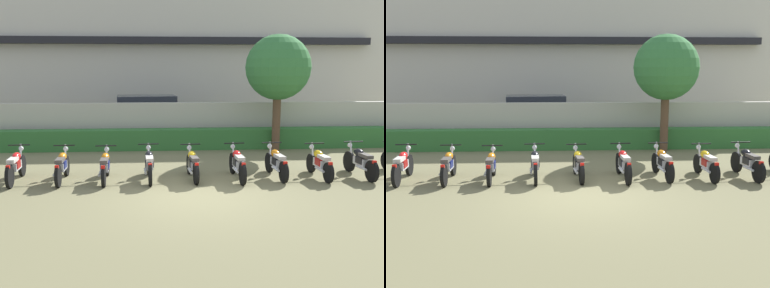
# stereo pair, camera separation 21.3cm
# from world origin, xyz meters

# --- Properties ---
(ground) EXTENTS (60.00, 60.00, 0.00)m
(ground) POSITION_xyz_m (0.00, 0.00, 0.00)
(ground) COLOR olive
(building) EXTENTS (24.47, 6.50, 8.61)m
(building) POSITION_xyz_m (0.00, 15.97, 4.30)
(building) COLOR beige
(building) RESTS_ON ground
(compound_wall) EXTENTS (23.24, 0.30, 1.77)m
(compound_wall) POSITION_xyz_m (0.00, 7.17, 0.89)
(compound_wall) COLOR #BCB7A8
(compound_wall) RESTS_ON ground
(hedge_row) EXTENTS (18.59, 0.70, 0.79)m
(hedge_row) POSITION_xyz_m (0.00, 6.47, 0.40)
(hedge_row) COLOR #337033
(hedge_row) RESTS_ON ground
(parked_car) EXTENTS (4.65, 2.41, 1.89)m
(parked_car) POSITION_xyz_m (-1.40, 10.07, 0.94)
(parked_car) COLOR navy
(parked_car) RESTS_ON ground
(tree_near_inspector) EXTENTS (2.44, 2.44, 4.39)m
(tree_near_inspector) POSITION_xyz_m (3.50, 5.84, 3.14)
(tree_near_inspector) COLOR brown
(tree_near_inspector) RESTS_ON ground
(motorcycle_in_row_1) EXTENTS (0.60, 1.96, 0.97)m
(motorcycle_in_row_1) POSITION_xyz_m (-4.93, 1.79, 0.45)
(motorcycle_in_row_1) COLOR black
(motorcycle_in_row_1) RESTS_ON ground
(motorcycle_in_row_2) EXTENTS (0.60, 1.88, 0.96)m
(motorcycle_in_row_2) POSITION_xyz_m (-3.65, 1.75, 0.45)
(motorcycle_in_row_2) COLOR black
(motorcycle_in_row_2) RESTS_ON ground
(motorcycle_in_row_3) EXTENTS (0.60, 1.84, 0.94)m
(motorcycle_in_row_3) POSITION_xyz_m (-2.46, 1.70, 0.44)
(motorcycle_in_row_3) COLOR black
(motorcycle_in_row_3) RESTS_ON ground
(motorcycle_in_row_4) EXTENTS (0.60, 1.87, 0.98)m
(motorcycle_in_row_4) POSITION_xyz_m (-1.23, 1.71, 0.46)
(motorcycle_in_row_4) COLOR black
(motorcycle_in_row_4) RESTS_ON ground
(motorcycle_in_row_5) EXTENTS (0.60, 1.80, 0.95)m
(motorcycle_in_row_5) POSITION_xyz_m (-0.01, 1.74, 0.44)
(motorcycle_in_row_5) COLOR black
(motorcycle_in_row_5) RESTS_ON ground
(motorcycle_in_row_6) EXTENTS (0.60, 1.97, 0.97)m
(motorcycle_in_row_6) POSITION_xyz_m (1.27, 1.66, 0.45)
(motorcycle_in_row_6) COLOR black
(motorcycle_in_row_6) RESTS_ON ground
(motorcycle_in_row_7) EXTENTS (0.60, 1.88, 0.96)m
(motorcycle_in_row_7) POSITION_xyz_m (2.42, 1.75, 0.45)
(motorcycle_in_row_7) COLOR black
(motorcycle_in_row_7) RESTS_ON ground
(motorcycle_in_row_8) EXTENTS (0.60, 1.82, 0.94)m
(motorcycle_in_row_8) POSITION_xyz_m (3.67, 1.65, 0.44)
(motorcycle_in_row_8) COLOR black
(motorcycle_in_row_8) RESTS_ON ground
(motorcycle_in_row_9) EXTENTS (0.60, 1.94, 0.97)m
(motorcycle_in_row_9) POSITION_xyz_m (4.89, 1.67, 0.45)
(motorcycle_in_row_9) COLOR black
(motorcycle_in_row_9) RESTS_ON ground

